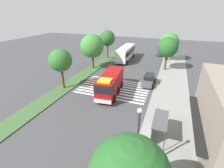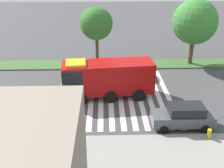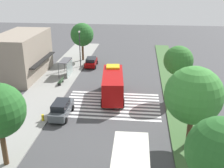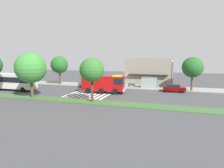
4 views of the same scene
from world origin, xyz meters
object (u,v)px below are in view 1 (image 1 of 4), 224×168
object	(u,v)px
parked_car_west	(161,52)
fire_truck	(110,83)
bus_stop_shelter	(157,124)
transit_bus	(126,52)
street_lamp	(138,138)
parked_car_east	(112,165)
sidewalk_tree_far_west	(169,42)
parked_car_mid	(149,80)
bench_near_shelter	(159,113)
median_tree_center	(60,60)
sidewalk_tree_west	(168,47)
median_tree_west	(92,46)
fire_hydrant	(159,80)
median_tree_far_west	(107,38)

from	to	relation	value
parked_car_west	fire_truck	bearing A→B (deg)	-11.08
bus_stop_shelter	parked_car_west	bearing A→B (deg)	-175.53
transit_bus	street_lamp	size ratio (longest dim) A/B	1.69
parked_car_east	sidewalk_tree_far_west	xyz separation A→B (m)	(-35.91, 2.20, 3.97)
parked_car_mid	transit_bus	world-z (taller)	transit_bus
transit_bus	parked_car_mid	bearing A→B (deg)	-149.95
fire_truck	bus_stop_shelter	world-z (taller)	fire_truck
bus_stop_shelter	sidewalk_tree_far_west	distance (m)	30.74
transit_bus	bus_stop_shelter	bearing A→B (deg)	-158.88
bench_near_shelter	street_lamp	xyz separation A→B (m)	(8.76, -1.02, 3.24)
fire_truck	bench_near_shelter	distance (m)	8.95
bus_stop_shelter	median_tree_center	xyz separation A→B (m)	(-6.81, -16.27, 3.12)
parked_car_mid	bench_near_shelter	distance (m)	10.03
parked_car_west	bench_near_shelter	bearing A→B (deg)	4.20
transit_bus	sidewalk_tree_far_west	distance (m)	11.31
median_tree_center	transit_bus	bearing A→B (deg)	166.07
parked_car_mid	parked_car_east	size ratio (longest dim) A/B	1.04
transit_bus	bus_stop_shelter	size ratio (longest dim) A/B	3.02
bus_stop_shelter	street_lamp	xyz separation A→B (m)	(4.76, -1.05, 1.94)
parked_car_west	sidewalk_tree_west	world-z (taller)	sidewalk_tree_west
parked_car_mid	street_lamp	size ratio (longest dim) A/B	0.75
transit_bus	fire_truck	bearing A→B (deg)	-172.13
transit_bus	bench_near_shelter	distance (m)	25.96
fire_truck	sidewalk_tree_west	bearing A→B (deg)	148.09
bench_near_shelter	sidewalk_tree_west	size ratio (longest dim) A/B	0.22
median_tree_west	fire_hydrant	world-z (taller)	median_tree_west
fire_hydrant	street_lamp	bearing A→B (deg)	0.29
parked_car_west	bus_stop_shelter	distance (m)	36.53
sidewalk_tree_far_west	median_tree_far_west	distance (m)	16.03
median_tree_west	street_lamp	bearing A→B (deg)	33.69
parked_car_mid	transit_bus	distance (m)	16.14
sidewalk_tree_west	median_tree_center	world-z (taller)	sidewalk_tree_west
bench_near_shelter	fire_hydrant	bearing A→B (deg)	-174.22
median_tree_west	parked_car_east	bearing A→B (deg)	29.84
median_tree_center	median_tree_far_west	bearing A→B (deg)	180.00
parked_car_mid	sidewalk_tree_far_west	world-z (taller)	sidewalk_tree_far_west
bus_stop_shelter	median_tree_center	bearing A→B (deg)	-112.73
parked_car_mid	fire_hydrant	world-z (taller)	parked_car_mid
median_tree_far_west	fire_hydrant	distance (m)	19.94
parked_car_west	transit_bus	xyz separation A→B (m)	(9.01, -8.31, 1.22)
bus_stop_shelter	median_tree_far_west	bearing A→B (deg)	-148.99
transit_bus	median_tree_west	bearing A→B (deg)	150.26
fire_truck	parked_car_east	xyz separation A→B (m)	(13.01, 5.22, -1.12)
transit_bus	sidewalk_tree_far_west	bearing A→B (deg)	-74.14
parked_car_west	bench_near_shelter	xyz separation A→B (m)	(32.41, 2.82, -0.30)
parked_car_mid	sidewalk_tree_west	world-z (taller)	sidewalk_tree_west
median_tree_west	parked_car_west	bearing A→B (deg)	143.81
parked_car_mid	street_lamp	world-z (taller)	street_lamp
parked_car_west	parked_car_east	bearing A→B (deg)	-0.77
sidewalk_tree_west	fire_hydrant	size ratio (longest dim) A/B	10.24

